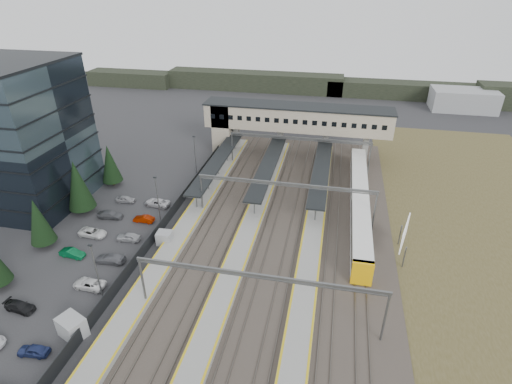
% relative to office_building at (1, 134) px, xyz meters
% --- Properties ---
extents(ground, '(220.00, 220.00, 0.00)m').
position_rel_office_building_xyz_m(ground, '(36.00, -12.00, -12.19)').
color(ground, '#2B2B2D').
rests_on(ground, ground).
extents(office_building, '(24.30, 18.30, 24.30)m').
position_rel_office_building_xyz_m(office_building, '(0.00, 0.00, 0.00)').
color(office_building, '#3E525B').
rests_on(office_building, ground).
extents(conifer_row, '(4.42, 49.82, 9.50)m').
position_rel_office_building_xyz_m(conifer_row, '(14.00, -15.86, -7.36)').
color(conifer_row, black).
rests_on(conifer_row, ground).
extents(car_park, '(10.60, 44.80, 1.29)m').
position_rel_office_building_xyz_m(car_park, '(22.74, -18.73, -11.58)').
color(car_park, silver).
rests_on(car_park, ground).
extents(lampposts, '(0.50, 53.25, 8.07)m').
position_rel_office_building_xyz_m(lampposts, '(28.00, -10.75, -7.86)').
color(lampposts, slate).
rests_on(lampposts, ground).
extents(fence, '(0.08, 90.00, 2.00)m').
position_rel_office_building_xyz_m(fence, '(29.50, -7.00, -11.19)').
color(fence, '#26282B').
rests_on(fence, ground).
extents(relay_cabin_near, '(3.59, 3.16, 2.48)m').
position_rel_office_building_xyz_m(relay_cabin_near, '(28.12, -26.19, -10.95)').
color(relay_cabin_near, '#96989B').
rests_on(relay_cabin_near, ground).
extents(relay_cabin_far, '(2.31, 1.96, 2.03)m').
position_rel_office_building_xyz_m(relay_cabin_far, '(31.30, -7.77, -11.17)').
color(relay_cabin_far, '#96989B').
rests_on(relay_cabin_far, ground).
extents(rail_corridor, '(34.00, 90.00, 0.92)m').
position_rel_office_building_xyz_m(rail_corridor, '(45.34, -7.00, -11.90)').
color(rail_corridor, '#362F29').
rests_on(rail_corridor, ground).
extents(canopies, '(23.10, 30.00, 3.28)m').
position_rel_office_building_xyz_m(canopies, '(43.00, 15.00, -8.27)').
color(canopies, black).
rests_on(canopies, ground).
extents(footbridge, '(40.40, 6.40, 11.20)m').
position_rel_office_building_xyz_m(footbridge, '(43.70, 30.00, -4.26)').
color(footbridge, tan).
rests_on(footbridge, ground).
extents(gantries, '(28.40, 62.28, 7.17)m').
position_rel_office_building_xyz_m(gantries, '(48.00, -9.00, -6.20)').
color(gantries, slate).
rests_on(gantries, ground).
extents(train, '(2.75, 38.26, 3.47)m').
position_rel_office_building_xyz_m(train, '(60.00, 7.41, -10.22)').
color(train, white).
rests_on(train, ground).
extents(billboard, '(1.81, 6.20, 5.50)m').
position_rel_office_building_xyz_m(billboard, '(65.80, -3.53, -8.47)').
color(billboard, slate).
rests_on(billboard, ground).
extents(treeline_far, '(170.00, 19.00, 7.00)m').
position_rel_office_building_xyz_m(treeline_far, '(59.81, 80.28, -9.24)').
color(treeline_far, black).
rests_on(treeline_far, ground).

